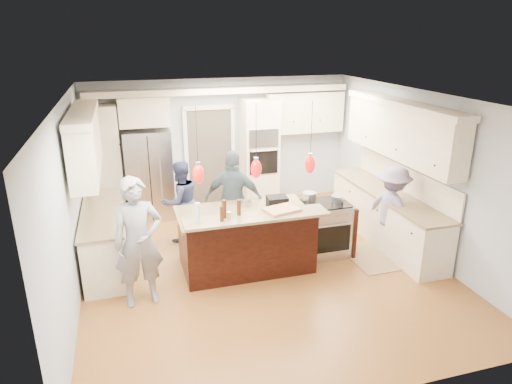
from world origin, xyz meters
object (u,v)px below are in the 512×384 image
kitchen_island (246,238)px  refrigerator (149,174)px  island_range (325,228)px  person_far_left (181,202)px  person_bar_end (138,242)px

kitchen_island → refrigerator: bearing=116.9°
island_range → person_far_left: (-2.26, 1.21, 0.28)m
kitchen_island → person_far_left: bearing=123.6°
person_far_left → island_range: bearing=128.9°
refrigerator → person_far_left: bearing=-70.7°
refrigerator → island_range: (2.71, -2.49, -0.44)m
refrigerator → person_far_left: (0.45, -1.28, -0.16)m
refrigerator → person_far_left: refrigerator is taller
island_range → person_far_left: size_ratio=0.62×
island_range → person_bar_end: size_ratio=0.50×
refrigerator → person_bar_end: 3.18m
refrigerator → person_far_left: 1.37m
kitchen_island → island_range: 1.41m
kitchen_island → person_far_left: size_ratio=1.42×
refrigerator → person_bar_end: (-0.35, -3.16, 0.01)m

